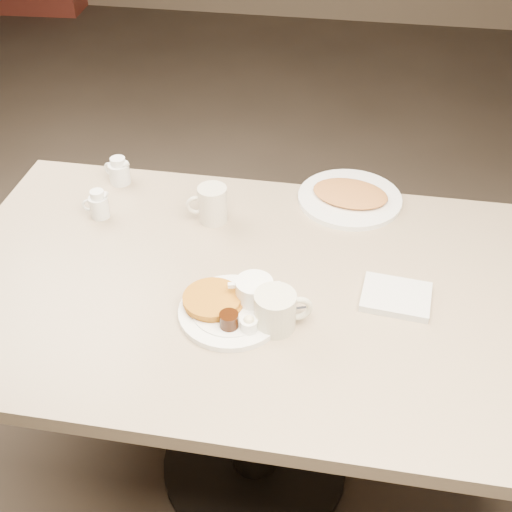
% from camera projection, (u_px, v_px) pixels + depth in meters
% --- Properties ---
extents(room, '(7.04, 8.04, 2.84)m').
position_uv_depth(room, '(254.00, 6.00, 1.14)').
color(room, '#4C3F33').
rests_on(room, ground).
extents(diner_table, '(1.50, 0.90, 0.75)m').
position_uv_depth(diner_table, '(255.00, 334.00, 1.66)').
color(diner_table, tan).
rests_on(diner_table, ground).
extents(main_plate, '(0.31, 0.28, 0.07)m').
position_uv_depth(main_plate, '(233.00, 304.00, 1.46)').
color(main_plate, white).
rests_on(main_plate, diner_table).
extents(coffee_mug_near, '(0.14, 0.12, 0.09)m').
position_uv_depth(coffee_mug_near, '(277.00, 310.00, 1.41)').
color(coffee_mug_near, beige).
rests_on(coffee_mug_near, diner_table).
extents(napkin, '(0.17, 0.14, 0.02)m').
position_uv_depth(napkin, '(396.00, 297.00, 1.50)').
color(napkin, silver).
rests_on(napkin, diner_table).
extents(coffee_mug_far, '(0.12, 0.10, 0.10)m').
position_uv_depth(coffee_mug_far, '(212.00, 204.00, 1.72)').
color(coffee_mug_far, beige).
rests_on(coffee_mug_far, diner_table).
extents(creamer_left, '(0.08, 0.06, 0.08)m').
position_uv_depth(creamer_left, '(99.00, 205.00, 1.74)').
color(creamer_left, white).
rests_on(creamer_left, diner_table).
extents(creamer_right, '(0.09, 0.07, 0.08)m').
position_uv_depth(creamer_right, '(119.00, 171.00, 1.87)').
color(creamer_right, white).
rests_on(creamer_right, diner_table).
extents(hash_plate, '(0.34, 0.34, 0.04)m').
position_uv_depth(hash_plate, '(350.00, 197.00, 1.81)').
color(hash_plate, white).
rests_on(hash_plate, diner_table).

